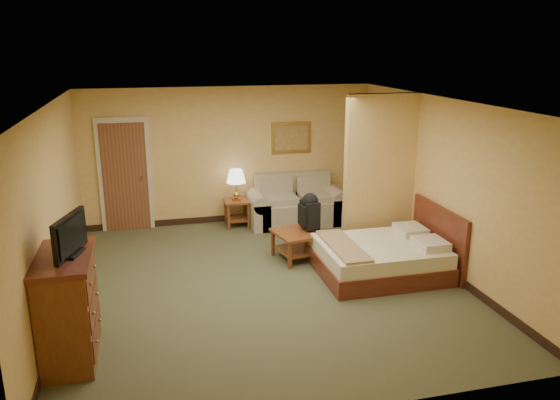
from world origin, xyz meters
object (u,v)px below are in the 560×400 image
object	(u,v)px
dresser	(68,307)
bed	(384,257)
loveseat	(296,208)
coffee_table	(298,239)

from	to	relation	value
dresser	bed	size ratio (longest dim) A/B	0.64
loveseat	dresser	bearing A→B (deg)	-132.87
coffee_table	bed	size ratio (longest dim) A/B	0.45
loveseat	bed	bearing A→B (deg)	-76.85
loveseat	coffee_table	size ratio (longest dim) A/B	2.18
loveseat	bed	xyz separation A→B (m)	(0.63, -2.68, -0.03)
loveseat	coffee_table	world-z (taller)	loveseat
coffee_table	dresser	size ratio (longest dim) A/B	0.70
dresser	bed	xyz separation A→B (m)	(4.30, 1.28, -0.34)
dresser	loveseat	bearing A→B (deg)	47.13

